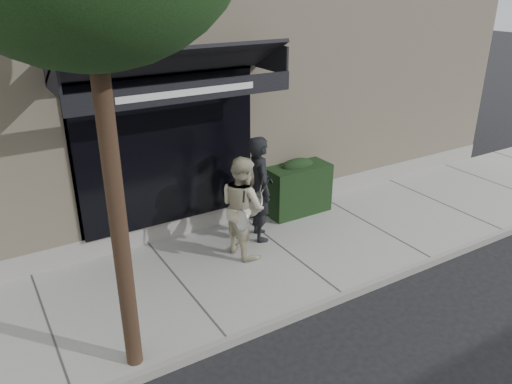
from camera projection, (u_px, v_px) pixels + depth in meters
ground at (286, 256)px, 8.88m from camera, size 80.00×80.00×0.00m
sidewalk at (286, 253)px, 8.86m from camera, size 20.00×3.00×0.12m
curb at (343, 297)px, 7.64m from camera, size 20.00×0.10×0.14m
building_facade at (169, 62)px, 11.69m from camera, size 14.30×8.04×5.64m
hedge at (297, 187)px, 10.13m from camera, size 1.30×0.70×1.14m
pedestrian_front at (260, 189)px, 8.92m from camera, size 0.81×0.98×1.95m
pedestrian_back at (243, 206)px, 8.45m from camera, size 0.74×0.93×1.77m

